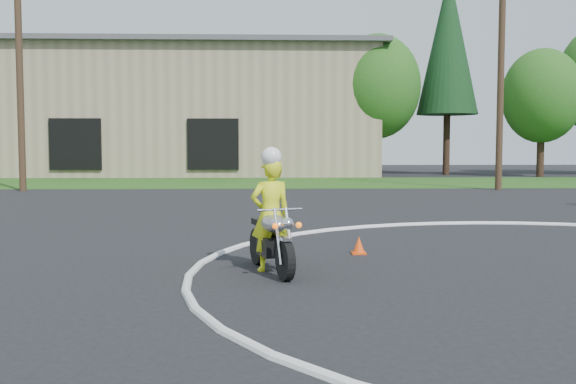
{
  "coord_description": "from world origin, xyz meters",
  "views": [
    {
      "loc": [
        -4.91,
        -5.93,
        1.82
      ],
      "look_at": [
        -4.56,
        4.33,
        1.1
      ],
      "focal_mm": 40.0,
      "sensor_mm": 36.0,
      "label": 1
    }
  ],
  "objects": [
    {
      "name": "rider_primary_grp",
      "position": [
        -4.84,
        3.42,
        0.88
      ],
      "size": [
        0.69,
        0.56,
        1.82
      ],
      "rotation": [
        0.0,
        0.0,
        0.3
      ],
      "color": "yellow",
      "rests_on": "ground"
    },
    {
      "name": "primary_motorcycle",
      "position": [
        -4.83,
        3.29,
        0.48
      ],
      "size": [
        0.77,
        1.82,
        0.98
      ],
      "rotation": [
        0.0,
        0.0,
        0.3
      ],
      "color": "black",
      "rests_on": "ground"
    },
    {
      "name": "grass_strip",
      "position": [
        0.0,
        27.0,
        0.01
      ],
      "size": [
        120.0,
        10.0,
        0.02
      ],
      "primitive_type": "cube",
      "color": "#1E4714",
      "rests_on": "ground"
    },
    {
      "name": "treeline",
      "position": [
        14.78,
        34.61,
        6.62
      ],
      "size": [
        38.2,
        8.1,
        14.52
      ],
      "color": "#382619",
      "rests_on": "ground"
    },
    {
      "name": "utility_poles",
      "position": [
        5.0,
        21.0,
        5.2
      ],
      "size": [
        41.6,
        1.12,
        10.0
      ],
      "color": "#473321",
      "rests_on": "ground"
    },
    {
      "name": "warehouse",
      "position": [
        -18.0,
        39.99,
        4.16
      ],
      "size": [
        41.0,
        17.0,
        8.3
      ],
      "color": "tan",
      "rests_on": "ground"
    }
  ]
}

